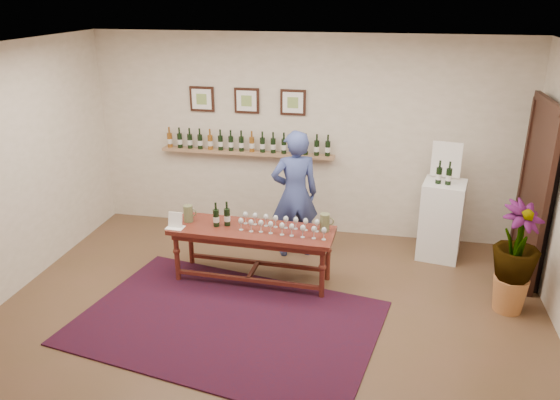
% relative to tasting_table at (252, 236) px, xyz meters
% --- Properties ---
extents(ground, '(6.00, 6.00, 0.00)m').
position_rel_tasting_table_xyz_m(ground, '(0.35, -0.87, -0.58)').
color(ground, brown).
rests_on(ground, ground).
extents(room_shell, '(6.00, 6.00, 6.00)m').
position_rel_tasting_table_xyz_m(room_shell, '(2.46, 0.98, 0.54)').
color(room_shell, silver).
rests_on(room_shell, ground).
extents(rug, '(3.43, 2.60, 0.02)m').
position_rel_tasting_table_xyz_m(rug, '(-0.05, -0.96, -0.58)').
color(rug, '#480C14').
rests_on(rug, ground).
extents(tasting_table, '(1.96, 0.69, 0.69)m').
position_rel_tasting_table_xyz_m(tasting_table, '(0.00, 0.00, 0.00)').
color(tasting_table, '#4A1D12').
rests_on(tasting_table, ground).
extents(table_glasses, '(1.16, 0.34, 0.16)m').
position_rel_tasting_table_xyz_m(table_glasses, '(0.32, -0.01, 0.18)').
color(table_glasses, silver).
rests_on(table_glasses, tasting_table).
extents(table_bottles, '(0.27, 0.19, 0.27)m').
position_rel_tasting_table_xyz_m(table_bottles, '(-0.37, 0.01, 0.24)').
color(table_bottles, black).
rests_on(table_bottles, tasting_table).
extents(pitcher_left, '(0.13, 0.13, 0.21)m').
position_rel_tasting_table_xyz_m(pitcher_left, '(-0.80, 0.05, 0.21)').
color(pitcher_left, '#636941').
rests_on(pitcher_left, tasting_table).
extents(pitcher_right, '(0.15, 0.15, 0.21)m').
position_rel_tasting_table_xyz_m(pitcher_right, '(0.85, 0.10, 0.21)').
color(pitcher_right, '#636941').
rests_on(pitcher_right, tasting_table).
extents(menu_card, '(0.21, 0.16, 0.19)m').
position_rel_tasting_table_xyz_m(menu_card, '(-0.90, -0.14, 0.20)').
color(menu_card, white).
rests_on(menu_card, tasting_table).
extents(display_pedestal, '(0.60, 0.60, 1.03)m').
position_rel_tasting_table_xyz_m(display_pedestal, '(2.26, 1.11, -0.07)').
color(display_pedestal, white).
rests_on(display_pedestal, ground).
extents(pedestal_bottles, '(0.28, 0.12, 0.27)m').
position_rel_tasting_table_xyz_m(pedestal_bottles, '(2.22, 1.04, 0.59)').
color(pedestal_bottles, black).
rests_on(pedestal_bottles, display_pedestal).
extents(info_sign, '(0.37, 0.09, 0.51)m').
position_rel_tasting_table_xyz_m(info_sign, '(2.25, 1.27, 0.70)').
color(info_sign, white).
rests_on(info_sign, display_pedestal).
extents(potted_plant, '(0.81, 0.81, 1.09)m').
position_rel_tasting_table_xyz_m(potted_plant, '(2.92, -0.10, 0.05)').
color(potted_plant, '#B4703C').
rests_on(potted_plant, ground).
extents(person, '(0.72, 0.60, 1.69)m').
position_rel_tasting_table_xyz_m(person, '(0.37, 0.81, 0.26)').
color(person, '#394888').
rests_on(person, ground).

